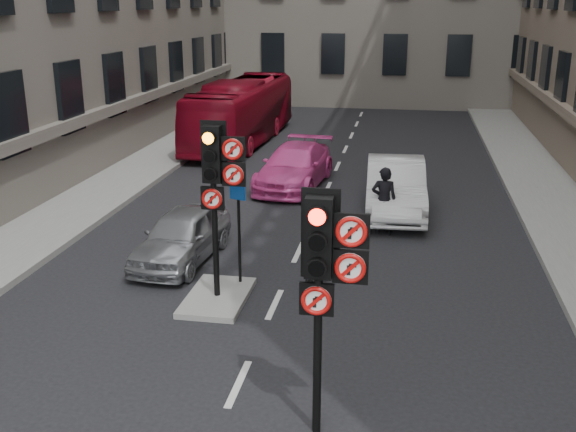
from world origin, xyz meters
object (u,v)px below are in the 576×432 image
(car_silver, at_px, (182,236))
(car_white, at_px, (395,186))
(signal_far, at_px, (217,173))
(info_sign, at_px, (239,220))
(motorcycle, at_px, (319,263))
(signal_near, at_px, (325,264))
(bus_red, at_px, (242,112))
(car_pink, at_px, (295,166))
(motorcyclist, at_px, (384,201))

(car_silver, relative_size, car_white, 0.78)
(signal_far, xyz_separation_m, info_sign, (0.21, 0.74, -1.20))
(signal_far, relative_size, motorcycle, 1.92)
(signal_near, height_order, bus_red, signal_near)
(car_silver, distance_m, info_sign, 2.31)
(car_white, bearing_deg, signal_near, -96.62)
(signal_near, distance_m, car_pink, 13.44)
(car_pink, bearing_deg, motorcycle, -71.37)
(signal_far, bearing_deg, car_silver, 126.76)
(motorcyclist, bearing_deg, info_sign, 54.93)
(car_white, height_order, bus_red, bus_red)
(motorcycle, xyz_separation_m, info_sign, (-1.66, -0.27, 0.95))
(signal_far, xyz_separation_m, car_white, (3.33, 6.73, -1.94))
(car_white, relative_size, bus_red, 0.48)
(signal_near, distance_m, bus_red, 20.51)
(motorcycle, bearing_deg, bus_red, 119.26)
(signal_near, relative_size, motorcyclist, 1.99)
(car_silver, xyz_separation_m, car_white, (4.83, 4.72, 0.15))
(signal_near, height_order, motorcyclist, signal_near)
(car_silver, distance_m, car_pink, 7.20)
(motorcyclist, xyz_separation_m, info_sign, (-2.86, -4.05, 0.61))
(bus_red, relative_size, motorcycle, 5.16)
(car_pink, bearing_deg, car_white, -29.39)
(car_pink, relative_size, motorcyclist, 2.56)
(bus_red, bearing_deg, motorcycle, -67.58)
(car_silver, bearing_deg, motorcycle, -12.14)
(car_silver, relative_size, info_sign, 1.68)
(signal_far, xyz_separation_m, motorcyclist, (3.08, 4.78, -1.80))
(signal_near, relative_size, signal_far, 1.00)
(signal_far, bearing_deg, info_sign, 73.85)
(signal_far, xyz_separation_m, car_silver, (-1.50, 2.01, -2.09))
(car_white, height_order, car_pink, car_white)
(motorcyclist, bearing_deg, signal_far, 57.47)
(car_silver, xyz_separation_m, car_pink, (1.50, 7.04, 0.05))
(signal_far, height_order, info_sign, signal_far)
(car_white, xyz_separation_m, car_pink, (-3.33, 2.32, -0.10))
(signal_far, height_order, car_silver, signal_far)
(signal_far, relative_size, bus_red, 0.37)
(signal_near, bearing_deg, info_sign, 116.73)
(car_pink, relative_size, motorcycle, 2.47)
(car_white, relative_size, motorcycle, 2.50)
(car_pink, distance_m, motorcycle, 8.26)
(bus_red, height_order, motorcyclist, bus_red)
(car_silver, xyz_separation_m, motorcycle, (3.38, -1.00, -0.06))
(motorcyclist, bearing_deg, car_pink, -54.01)
(signal_far, xyz_separation_m, bus_red, (-3.39, 15.58, -1.36))
(car_silver, relative_size, car_pink, 0.78)
(car_white, bearing_deg, motorcyclist, -100.17)
(signal_near, height_order, car_pink, signal_near)
(car_silver, bearing_deg, bus_red, 102.27)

